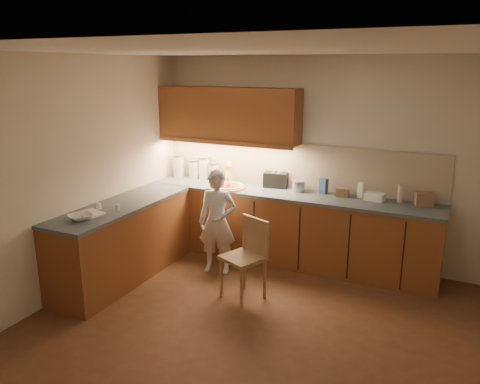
{
  "coord_description": "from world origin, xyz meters",
  "views": [
    {
      "loc": [
        1.55,
        -3.69,
        2.48
      ],
      "look_at": [
        -0.8,
        1.2,
        1.0
      ],
      "focal_mm": 35.0,
      "sensor_mm": 36.0,
      "label": 1
    }
  ],
  "objects_px": {
    "child": "(217,222)",
    "oil_jug": "(229,173)",
    "wooden_chair": "(248,252)",
    "toaster": "(276,180)",
    "pizza_on_board": "(226,186)"
  },
  "relations": [
    {
      "from": "child",
      "to": "oil_jug",
      "type": "distance_m",
      "value": 0.93
    },
    {
      "from": "wooden_chair",
      "to": "toaster",
      "type": "xyz_separation_m",
      "value": [
        -0.19,
        1.29,
        0.51
      ]
    },
    {
      "from": "pizza_on_board",
      "to": "toaster",
      "type": "xyz_separation_m",
      "value": [
        0.57,
        0.32,
        0.08
      ]
    },
    {
      "from": "toaster",
      "to": "child",
      "type": "bearing_deg",
      "value": -125.58
    },
    {
      "from": "pizza_on_board",
      "to": "child",
      "type": "xyz_separation_m",
      "value": [
        0.16,
        -0.54,
        -0.3
      ]
    },
    {
      "from": "wooden_chair",
      "to": "oil_jug",
      "type": "height_order",
      "value": "oil_jug"
    },
    {
      "from": "pizza_on_board",
      "to": "wooden_chair",
      "type": "xyz_separation_m",
      "value": [
        0.76,
        -0.97,
        -0.43
      ]
    },
    {
      "from": "oil_jug",
      "to": "toaster",
      "type": "bearing_deg",
      "value": 5.31
    },
    {
      "from": "wooden_chair",
      "to": "pizza_on_board",
      "type": "bearing_deg",
      "value": 151.44
    },
    {
      "from": "oil_jug",
      "to": "child",
      "type": "bearing_deg",
      "value": -72.81
    },
    {
      "from": "pizza_on_board",
      "to": "wooden_chair",
      "type": "bearing_deg",
      "value": -51.82
    },
    {
      "from": "toaster",
      "to": "oil_jug",
      "type": "bearing_deg",
      "value": 175.36
    },
    {
      "from": "pizza_on_board",
      "to": "child",
      "type": "relative_size",
      "value": 0.39
    },
    {
      "from": "child",
      "to": "wooden_chair",
      "type": "bearing_deg",
      "value": -47.79
    },
    {
      "from": "wooden_chair",
      "to": "oil_jug",
      "type": "xyz_separation_m",
      "value": [
        -0.85,
        1.22,
        0.54
      ]
    }
  ]
}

